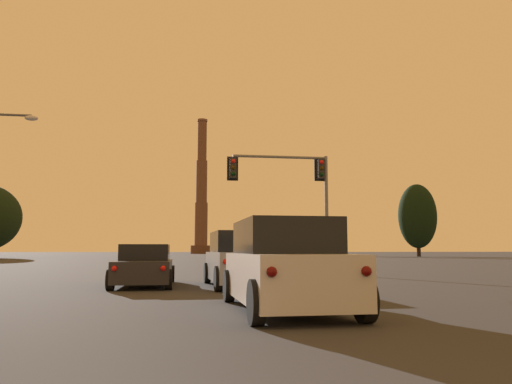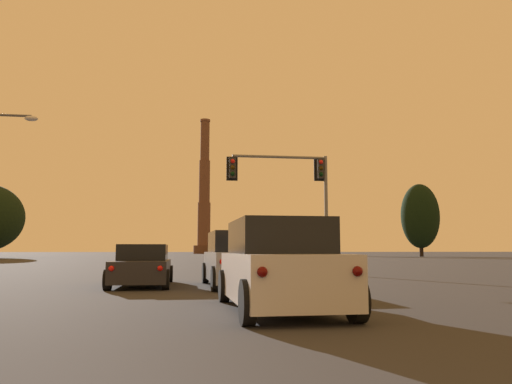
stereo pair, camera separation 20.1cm
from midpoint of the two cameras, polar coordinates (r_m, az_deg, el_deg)
suv_right_lane_second at (r=10.43m, az=2.76°, el=-8.49°), size 2.21×4.94×1.86m
suv_right_lane_front at (r=17.16m, az=-2.20°, el=-7.76°), size 2.26×4.96×1.86m
sedan_center_lane_front at (r=17.98m, az=-12.90°, el=-8.28°), size 2.00×4.71×1.43m
traffic_light_overhead_right at (r=25.90m, az=4.16°, el=1.04°), size 5.40×0.50×6.13m
smokestack at (r=162.32m, az=-6.29°, el=-0.92°), size 6.54×6.54×43.98m
treeline_far_left at (r=97.92m, az=17.91°, el=-2.64°), size 7.12×6.41×13.51m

